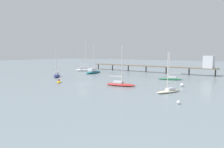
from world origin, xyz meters
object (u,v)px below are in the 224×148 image
sailboat_cream (169,90)px  sailboat_teal (93,71)px  mooring_buoy_near (182,85)px  dinghy_yellow (59,82)px  sailboat_navy (57,75)px  sailboat_green (170,78)px  pier (172,65)px  sailboat_white (85,69)px  sailboat_red (120,84)px  mooring_buoy_outer (179,102)px

sailboat_cream → sailboat_teal: sailboat_teal is taller
mooring_buoy_near → dinghy_yellow: bearing=-159.9°
sailboat_navy → sailboat_green: sailboat_navy is taller
pier → dinghy_yellow: size_ratio=18.75×
sailboat_navy → sailboat_teal: (2.74, 17.65, 0.17)m
pier → sailboat_green: bearing=-73.3°
pier → sailboat_white: bearing=-166.5°
sailboat_cream → sailboat_red: 13.85m
mooring_buoy_near → sailboat_green: bearing=119.4°
sailboat_cream → sailboat_white: bearing=147.5°
sailboat_cream → sailboat_red: size_ratio=0.83×
sailboat_navy → sailboat_teal: size_ratio=0.84×
sailboat_cream → sailboat_white: 60.94m
sailboat_green → sailboat_teal: size_ratio=0.75×
sailboat_navy → sailboat_white: (-7.81, 24.64, 0.22)m
mooring_buoy_near → mooring_buoy_outer: mooring_buoy_near is taller
sailboat_navy → sailboat_green: (36.83, 14.25, -0.16)m
mooring_buoy_outer → sailboat_cream: bearing=116.9°
mooring_buoy_near → sailboat_red: bearing=-151.2°
sailboat_cream → mooring_buoy_outer: size_ratio=13.49×
sailboat_red → dinghy_yellow: size_ratio=3.31×
sailboat_green → sailboat_teal: (-34.09, 3.39, 0.33)m
dinghy_yellow → mooring_buoy_outer: size_ratio=4.88×
sailboat_green → mooring_buoy_near: size_ratio=10.19×
mooring_buoy_outer → sailboat_white: bearing=143.1°
sailboat_white → dinghy_yellow: 39.65m
pier → dinghy_yellow: pier is taller
sailboat_navy → sailboat_red: 30.48m
sailboat_cream → mooring_buoy_near: (0.21, 9.99, -0.12)m
sailboat_white → mooring_buoy_near: bearing=-23.8°
sailboat_cream → sailboat_green: bearing=106.8°
dinghy_yellow → mooring_buoy_near: bearing=20.1°
pier → mooring_buoy_outer: bearing=-71.3°
sailboat_cream → pier: bearing=106.8°
sailboat_red → sailboat_green: bearing=71.0°
sailboat_teal → dinghy_yellow: (8.90, -27.55, -0.66)m
sailboat_navy → mooring_buoy_outer: sailboat_navy is taller
sailboat_navy → dinghy_yellow: bearing=-40.4°
sailboat_green → sailboat_cream: bearing=-73.2°
sailboat_green → sailboat_red: bearing=-109.0°
dinghy_yellow → mooring_buoy_outer: dinghy_yellow is taller
sailboat_navy → sailboat_red: sailboat_red is taller
sailboat_white → sailboat_teal: (10.56, -6.99, -0.05)m
sailboat_red → dinghy_yellow: 18.78m
sailboat_cream → sailboat_navy: size_ratio=0.88×
sailboat_cream → mooring_buoy_outer: sailboat_cream is taller
sailboat_teal → mooring_buoy_outer: sailboat_teal is taller
sailboat_green → dinghy_yellow: sailboat_green is taller
dinghy_yellow → sailboat_white: bearing=119.4°
sailboat_green → sailboat_red: sailboat_red is taller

